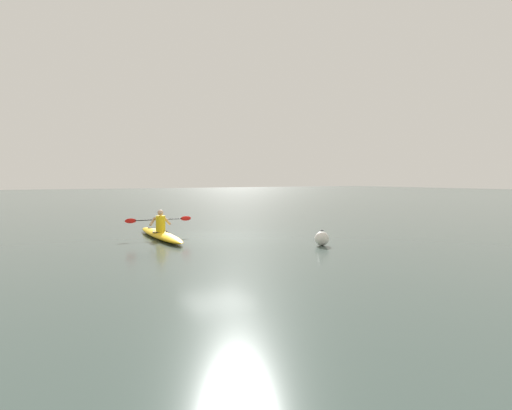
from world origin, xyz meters
The scene contains 4 objects.
ground_plane centered at (0.00, 0.00, 0.00)m, with size 160.00×160.00×0.00m, color #384742.
kayak centered at (1.96, -0.52, 0.12)m, with size 0.77×4.79×0.24m.
kayaker centered at (1.96, -0.51, 0.58)m, with size 2.42×0.42×0.78m.
mooring_buoy_orange_mid centered at (-1.97, 3.72, 0.23)m, with size 0.46×0.46×0.50m.
Camera 1 is at (6.61, 14.58, 2.14)m, focal length 30.44 mm.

